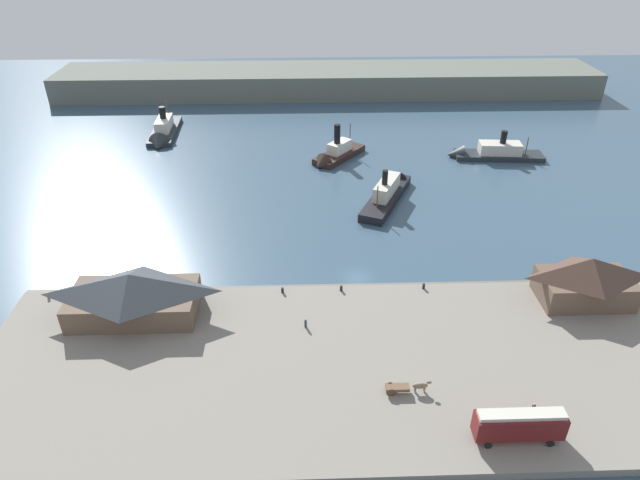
{
  "coord_description": "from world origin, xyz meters",
  "views": [
    {
      "loc": [
        -9.09,
        -78.27,
        55.67
      ],
      "look_at": [
        -6.15,
        9.4,
        2.0
      ],
      "focal_mm": 31.02,
      "sensor_mm": 36.0,
      "label": 1
    }
  ],
  "objects_px": {
    "pedestrian_near_west_shed": "(533,409)",
    "street_tram": "(519,424)",
    "ferry_shed_central_terminal": "(132,294)",
    "mooring_post_east": "(341,288)",
    "ferry_approaching_west": "(163,133)",
    "ferry_shed_customs_shed": "(587,279)",
    "mooring_post_west": "(48,295)",
    "horse_cart": "(406,387)",
    "pedestrian_at_waters_edge": "(306,323)",
    "ferry_near_quay": "(335,155)",
    "ferry_moored_east": "(389,190)",
    "mooring_post_center_east": "(424,286)",
    "ferry_mid_harbor": "(487,153)",
    "mooring_post_center_west": "(282,290)"
  },
  "relations": [
    {
      "from": "pedestrian_near_west_shed",
      "to": "street_tram",
      "type": "bearing_deg",
      "value": -131.91
    },
    {
      "from": "ferry_shed_central_terminal",
      "to": "street_tram",
      "type": "xyz_separation_m",
      "value": [
        50.98,
        -25.21,
        -1.17
      ]
    },
    {
      "from": "mooring_post_east",
      "to": "ferry_approaching_west",
      "type": "xyz_separation_m",
      "value": [
        -44.47,
        73.84,
        -0.31
      ]
    },
    {
      "from": "ferry_shed_customs_shed",
      "to": "mooring_post_west",
      "type": "relative_size",
      "value": 15.95
    },
    {
      "from": "mooring_post_west",
      "to": "ferry_approaching_west",
      "type": "relative_size",
      "value": 0.04
    },
    {
      "from": "mooring_post_east",
      "to": "ferry_approaching_west",
      "type": "height_order",
      "value": "ferry_approaching_west"
    },
    {
      "from": "horse_cart",
      "to": "mooring_post_east",
      "type": "bearing_deg",
      "value": 107.31
    },
    {
      "from": "pedestrian_at_waters_edge",
      "to": "ferry_near_quay",
      "type": "xyz_separation_m",
      "value": [
        8.03,
        65.49,
        -0.42
      ]
    },
    {
      "from": "street_tram",
      "to": "horse_cart",
      "type": "relative_size",
      "value": 1.78
    },
    {
      "from": "ferry_near_quay",
      "to": "mooring_post_west",
      "type": "bearing_deg",
      "value": -131.04
    },
    {
      "from": "pedestrian_near_west_shed",
      "to": "ferry_moored_east",
      "type": "height_order",
      "value": "ferry_moored_east"
    },
    {
      "from": "mooring_post_east",
      "to": "mooring_post_center_east",
      "type": "distance_m",
      "value": 13.64
    },
    {
      "from": "horse_cart",
      "to": "mooring_post_east",
      "type": "relative_size",
      "value": 6.58
    },
    {
      "from": "pedestrian_at_waters_edge",
      "to": "ferry_approaching_west",
      "type": "height_order",
      "value": "ferry_approaching_west"
    },
    {
      "from": "street_tram",
      "to": "mooring_post_west",
      "type": "xyz_separation_m",
      "value": [
        -66.17,
        29.81,
        -2.14
      ]
    },
    {
      "from": "horse_cart",
      "to": "street_tram",
      "type": "bearing_deg",
      "value": -33.21
    },
    {
      "from": "pedestrian_near_west_shed",
      "to": "mooring_post_west",
      "type": "distance_m",
      "value": 74.24
    },
    {
      "from": "ferry_shed_central_terminal",
      "to": "ferry_shed_customs_shed",
      "type": "distance_m",
      "value": 70.63
    },
    {
      "from": "mooring_post_west",
      "to": "ferry_mid_harbor",
      "type": "distance_m",
      "value": 105.26
    },
    {
      "from": "mooring_post_center_west",
      "to": "ferry_approaching_west",
      "type": "height_order",
      "value": "ferry_approaching_west"
    },
    {
      "from": "pedestrian_near_west_shed",
      "to": "ferry_moored_east",
      "type": "bearing_deg",
      "value": 98.36
    },
    {
      "from": "mooring_post_center_east",
      "to": "mooring_post_east",
      "type": "bearing_deg",
      "value": -179.51
    },
    {
      "from": "mooring_post_west",
      "to": "ferry_moored_east",
      "type": "relative_size",
      "value": 0.04
    },
    {
      "from": "ferry_moored_east",
      "to": "ferry_mid_harbor",
      "type": "distance_m",
      "value": 35.07
    },
    {
      "from": "mooring_post_west",
      "to": "ferry_moored_east",
      "type": "xyz_separation_m",
      "value": [
        60.37,
        36.08,
        -0.05
      ]
    },
    {
      "from": "mooring_post_west",
      "to": "ferry_mid_harbor",
      "type": "height_order",
      "value": "ferry_mid_harbor"
    },
    {
      "from": "mooring_post_center_east",
      "to": "ferry_moored_east",
      "type": "xyz_separation_m",
      "value": [
        -0.65,
        35.72,
        -0.05
      ]
    },
    {
      "from": "ferry_shed_central_terminal",
      "to": "pedestrian_near_west_shed",
      "type": "relative_size",
      "value": 11.04
    },
    {
      "from": "pedestrian_near_west_shed",
      "to": "mooring_post_center_west",
      "type": "height_order",
      "value": "pedestrian_near_west_shed"
    },
    {
      "from": "ferry_shed_central_terminal",
      "to": "mooring_post_center_west",
      "type": "height_order",
      "value": "ferry_shed_central_terminal"
    },
    {
      "from": "ferry_shed_central_terminal",
      "to": "ferry_near_quay",
      "type": "xyz_separation_m",
      "value": [
        34.27,
        61.42,
        -3.47
      ]
    },
    {
      "from": "ferry_shed_central_terminal",
      "to": "ferry_mid_harbor",
      "type": "height_order",
      "value": "ferry_shed_central_terminal"
    },
    {
      "from": "street_tram",
      "to": "mooring_post_center_west",
      "type": "relative_size",
      "value": 11.73
    },
    {
      "from": "horse_cart",
      "to": "ferry_mid_harbor",
      "type": "bearing_deg",
      "value": 66.75
    },
    {
      "from": "mooring_post_center_west",
      "to": "mooring_post_center_east",
      "type": "relative_size",
      "value": 1.0
    },
    {
      "from": "ferry_shed_central_terminal",
      "to": "mooring_post_east",
      "type": "bearing_deg",
      "value": 8.57
    },
    {
      "from": "ferry_shed_central_terminal",
      "to": "mooring_post_center_west",
      "type": "xyz_separation_m",
      "value": [
        22.56,
        4.68,
        -3.3
      ]
    },
    {
      "from": "mooring_post_center_east",
      "to": "ferry_approaching_west",
      "type": "distance_m",
      "value": 93.87
    },
    {
      "from": "ferry_shed_central_terminal",
      "to": "ferry_moored_east",
      "type": "height_order",
      "value": "ferry_shed_central_terminal"
    },
    {
      "from": "mooring_post_center_west",
      "to": "ferry_mid_harbor",
      "type": "distance_m",
      "value": 76.31
    },
    {
      "from": "mooring_post_center_west",
      "to": "mooring_post_center_east",
      "type": "distance_m",
      "value": 23.27
    },
    {
      "from": "mooring_post_center_west",
      "to": "mooring_post_east",
      "type": "bearing_deg",
      "value": 1.01
    },
    {
      "from": "mooring_post_center_west",
      "to": "street_tram",
      "type": "bearing_deg",
      "value": -46.44
    },
    {
      "from": "street_tram",
      "to": "pedestrian_near_west_shed",
      "type": "relative_size",
      "value": 6.01
    },
    {
      "from": "mooring_post_center_east",
      "to": "mooring_post_west",
      "type": "bearing_deg",
      "value": -179.66
    },
    {
      "from": "mooring_post_east",
      "to": "ferry_moored_east",
      "type": "xyz_separation_m",
      "value": [
        12.99,
        35.83,
        -0.05
      ]
    },
    {
      "from": "mooring_post_east",
      "to": "ferry_mid_harbor",
      "type": "distance_m",
      "value": 70.16
    },
    {
      "from": "mooring_post_west",
      "to": "ferry_mid_harbor",
      "type": "bearing_deg",
      "value": 32.91
    },
    {
      "from": "ferry_approaching_west",
      "to": "pedestrian_at_waters_edge",
      "type": "bearing_deg",
      "value": -65.04
    },
    {
      "from": "mooring_post_center_east",
      "to": "ferry_approaching_west",
      "type": "bearing_deg",
      "value": 128.24
    }
  ]
}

